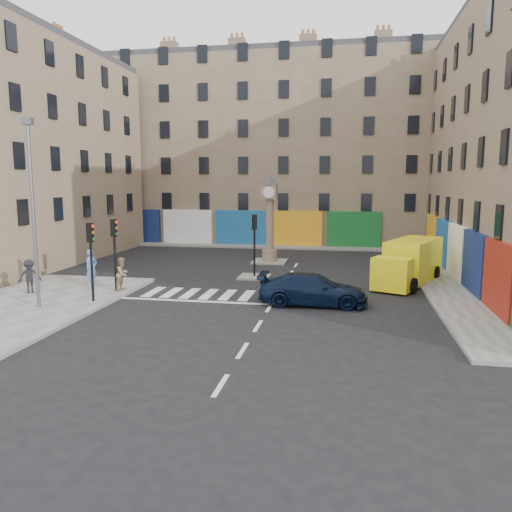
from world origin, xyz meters
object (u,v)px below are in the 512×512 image
(navy_sedan, at_px, (313,289))
(yellow_van, at_px, (410,262))
(traffic_light_island, at_px, (254,235))
(pedestrian_dark, at_px, (30,276))
(traffic_light_left_near, at_px, (91,249))
(pedestrian_blue, at_px, (91,268))
(lamp_post, at_px, (32,203))
(traffic_light_left_far, at_px, (114,243))
(pedestrian_tan, at_px, (122,274))
(clock_pillar, at_px, (270,213))

(navy_sedan, bearing_deg, yellow_van, -40.50)
(traffic_light_island, height_order, pedestrian_dark, traffic_light_island)
(traffic_light_left_near, relative_size, pedestrian_blue, 1.88)
(lamp_post, xyz_separation_m, yellow_van, (17.17, 9.23, -3.58))
(yellow_van, bearing_deg, traffic_light_left_far, -136.80)
(pedestrian_tan, bearing_deg, traffic_light_island, -40.82)
(traffic_light_left_near, height_order, lamp_post, lamp_post)
(traffic_light_left_near, xyz_separation_m, lamp_post, (-1.90, -1.40, 2.17))
(traffic_light_left_far, distance_m, yellow_van, 16.27)
(clock_pillar, xyz_separation_m, pedestrian_tan, (-6.00, -11.26, -2.54))
(traffic_light_left_far, distance_m, pedestrian_blue, 2.51)
(yellow_van, xyz_separation_m, pedestrian_dark, (-19.30, -6.75, -0.21))
(traffic_light_left_near, xyz_separation_m, pedestrian_blue, (-1.83, 3.28, -1.49))
(yellow_van, bearing_deg, navy_sedan, -106.09)
(clock_pillar, bearing_deg, traffic_light_left_near, -114.55)
(traffic_light_left_near, relative_size, clock_pillar, 0.61)
(traffic_light_left_near, height_order, pedestrian_tan, traffic_light_left_near)
(lamp_post, height_order, pedestrian_tan, lamp_post)
(traffic_light_left_near, xyz_separation_m, pedestrian_tan, (0.30, 2.53, -1.62))
(lamp_post, bearing_deg, navy_sedan, 14.54)
(yellow_van, distance_m, pedestrian_blue, 17.70)
(pedestrian_tan, bearing_deg, pedestrian_blue, 78.72)
(traffic_light_island, distance_m, navy_sedan, 7.45)
(navy_sedan, xyz_separation_m, pedestrian_dark, (-14.24, -0.66, 0.27))
(traffic_light_left_near, distance_m, yellow_van, 17.22)
(lamp_post, bearing_deg, clock_pillar, 61.65)
(traffic_light_left_far, relative_size, clock_pillar, 0.61)
(traffic_light_left_near, height_order, navy_sedan, traffic_light_left_near)
(traffic_light_left_far, bearing_deg, navy_sedan, -3.69)
(traffic_light_island, distance_m, pedestrian_tan, 8.14)
(traffic_light_island, bearing_deg, traffic_light_left_far, -139.40)
(traffic_light_left_far, height_order, pedestrian_blue, traffic_light_left_far)
(traffic_light_left_near, distance_m, navy_sedan, 10.53)
(traffic_light_island, bearing_deg, pedestrian_blue, -150.90)
(traffic_light_island, relative_size, yellow_van, 0.53)
(traffic_light_left_near, bearing_deg, yellow_van, 27.15)
(traffic_light_island, xyz_separation_m, lamp_post, (-8.20, -9.20, 2.20))
(yellow_van, height_order, pedestrian_tan, yellow_van)
(traffic_light_island, relative_size, pedestrian_blue, 1.88)
(pedestrian_tan, bearing_deg, traffic_light_left_near, -178.84)
(yellow_van, bearing_deg, pedestrian_dark, -137.11)
(clock_pillar, bearing_deg, traffic_light_island, -90.00)
(clock_pillar, height_order, yellow_van, clock_pillar)
(traffic_light_left_far, bearing_deg, traffic_light_island, 40.60)
(traffic_light_island, relative_size, pedestrian_dark, 2.17)
(pedestrian_blue, relative_size, pedestrian_dark, 1.15)
(navy_sedan, bearing_deg, traffic_light_island, 32.08)
(lamp_post, relative_size, pedestrian_blue, 4.22)
(clock_pillar, bearing_deg, pedestrian_blue, -127.69)
(traffic_light_island, bearing_deg, traffic_light_left_near, -128.93)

